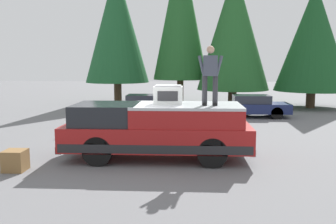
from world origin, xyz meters
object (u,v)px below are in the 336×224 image
at_px(parked_car_navy, 250,106).
at_px(wooden_crate, 15,160).
at_px(compressor_unit, 168,95).
at_px(person_on_truck_bed, 210,74).
at_px(parked_car_white, 144,106).
at_px(pickup_truck, 157,130).

xyz_separation_m(parked_car_navy, wooden_crate, (-10.37, 7.82, -0.30)).
bearing_deg(wooden_crate, parked_car_navy, -37.02).
height_order(compressor_unit, person_on_truck_bed, person_on_truck_bed).
relative_size(person_on_truck_bed, parked_car_white, 0.41).
distance_m(parked_car_white, wooden_crate, 10.52).
distance_m(pickup_truck, parked_car_navy, 9.81).
height_order(compressor_unit, wooden_crate, compressor_unit).
distance_m(parked_car_navy, parked_car_white, 5.63).
xyz_separation_m(compressor_unit, wooden_crate, (-1.58, 4.00, -1.65)).
bearing_deg(parked_car_navy, pickup_truck, 155.00).
bearing_deg(parked_car_white, wooden_crate, 167.96).
xyz_separation_m(compressor_unit, person_on_truck_bed, (-0.32, -1.21, 0.62)).
distance_m(pickup_truck, person_on_truck_bed, 2.29).
bearing_deg(pickup_truck, person_on_truck_bed, -98.20).
bearing_deg(compressor_unit, pickup_truck, 106.72).
relative_size(compressor_unit, parked_car_white, 0.20).
xyz_separation_m(person_on_truck_bed, parked_car_white, (9.03, 3.02, -1.97)).
bearing_deg(compressor_unit, parked_car_white, 11.71).
relative_size(pickup_truck, wooden_crate, 9.89).
xyz_separation_m(pickup_truck, parked_car_navy, (8.89, -4.14, -0.29)).
bearing_deg(parked_car_navy, compressor_unit, 156.51).
relative_size(parked_car_navy, wooden_crate, 7.32).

